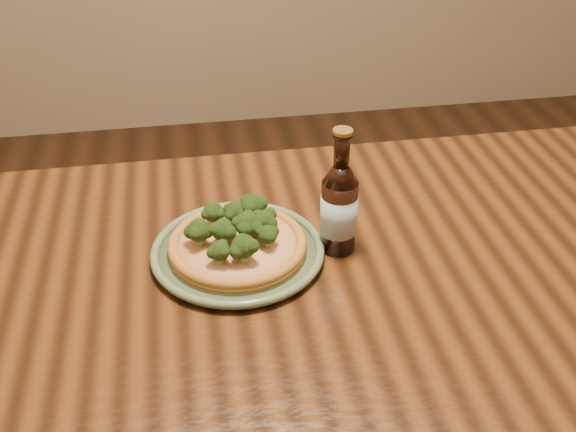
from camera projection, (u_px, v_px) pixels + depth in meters
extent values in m
cube|color=#42230E|center=(364.00, 298.00, 1.02)|extent=(1.60, 0.90, 0.04)
cylinder|color=#536546|center=(238.00, 254.00, 1.07)|extent=(0.25, 0.25, 0.01)
torus|color=#536546|center=(238.00, 250.00, 1.07)|extent=(0.28, 0.28, 0.01)
torus|color=#536546|center=(238.00, 251.00, 1.07)|extent=(0.22, 0.22, 0.01)
cylinder|color=#A76A25|center=(238.00, 248.00, 1.07)|extent=(0.22, 0.22, 0.01)
torus|color=#A76A25|center=(237.00, 243.00, 1.06)|extent=(0.22, 0.22, 0.02)
cylinder|color=beige|center=(237.00, 243.00, 1.06)|extent=(0.19, 0.19, 0.01)
sphere|color=#2C4A17|center=(235.00, 211.00, 1.09)|extent=(0.04, 0.04, 0.03)
sphere|color=#2C4A17|center=(199.00, 231.00, 1.04)|extent=(0.04, 0.04, 0.04)
sphere|color=#2C4A17|center=(213.00, 212.00, 1.09)|extent=(0.03, 0.03, 0.03)
sphere|color=#2C4A17|center=(219.00, 251.00, 1.00)|extent=(0.04, 0.04, 0.03)
sphere|color=#2C4A17|center=(244.00, 246.00, 1.00)|extent=(0.05, 0.05, 0.04)
sphere|color=#2C4A17|center=(268.00, 235.00, 1.04)|extent=(0.04, 0.04, 0.03)
sphere|color=#2C4A17|center=(222.00, 230.00, 1.04)|extent=(0.04, 0.04, 0.03)
sphere|color=#2C4A17|center=(265.00, 220.00, 1.06)|extent=(0.05, 0.05, 0.03)
sphere|color=#2C4A17|center=(247.00, 224.00, 1.05)|extent=(0.05, 0.05, 0.04)
sphere|color=#2C4A17|center=(253.00, 206.00, 1.09)|extent=(0.05, 0.05, 0.04)
cylinder|color=black|center=(339.00, 216.00, 1.06)|extent=(0.06, 0.06, 0.12)
cone|color=black|center=(341.00, 174.00, 1.02)|extent=(0.06, 0.06, 0.03)
cylinder|color=black|center=(342.00, 150.00, 1.00)|extent=(0.02, 0.02, 0.06)
torus|color=black|center=(343.00, 135.00, 0.98)|extent=(0.03, 0.03, 0.00)
cylinder|color=#A58C33|center=(343.00, 131.00, 0.98)|extent=(0.03, 0.03, 0.01)
cylinder|color=#A3B7C5|center=(339.00, 214.00, 1.06)|extent=(0.06, 0.06, 0.07)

